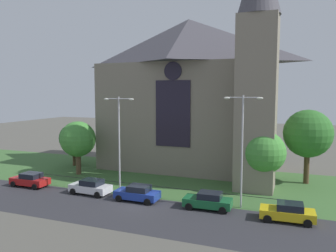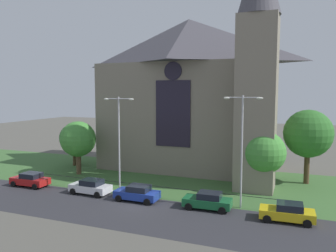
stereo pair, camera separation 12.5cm
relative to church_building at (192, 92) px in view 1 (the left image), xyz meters
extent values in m
plane|color=#56544C|center=(0.02, -6.29, -10.27)|extent=(160.00, 160.00, 0.00)
cube|color=#2D2D33|center=(0.02, -18.29, -10.27)|extent=(120.00, 8.00, 0.01)
cube|color=#3D6633|center=(0.02, -8.29, -10.27)|extent=(120.00, 20.00, 0.01)
cube|color=gray|center=(-0.77, 0.63, -3.27)|extent=(22.00, 12.00, 14.00)
pyramid|color=#47444C|center=(-0.77, 0.63, 6.73)|extent=(22.00, 12.00, 6.00)
cube|color=black|center=(-0.77, -5.42, -2.57)|extent=(4.40, 0.16, 8.00)
cylinder|color=black|center=(-0.77, -5.42, 2.53)|extent=(2.20, 0.15, 2.20)
cube|color=gray|center=(9.23, -7.37, -1.27)|extent=(4.00, 4.00, 18.00)
cylinder|color=black|center=(-0.77, -13.79, -9.17)|extent=(27.94, 0.05, 0.05)
cylinder|color=black|center=(-14.74, -13.79, -9.72)|extent=(0.07, 0.07, 1.10)
cylinder|color=black|center=(-7.76, -13.79, -9.72)|extent=(0.06, 0.07, 1.10)
cylinder|color=black|center=(-0.77, -13.79, -9.72)|extent=(0.06, 0.07, 1.10)
cylinder|color=black|center=(6.21, -13.79, -9.72)|extent=(0.06, 0.07, 1.10)
cylinder|color=black|center=(13.20, -13.79, -9.72)|extent=(0.07, 0.07, 1.10)
cylinder|color=#423021|center=(10.24, -8.18, -9.00)|extent=(0.57, 0.57, 2.54)
sphere|color=#428C38|center=(10.24, -8.18, -6.12)|extent=(4.32, 4.32, 4.32)
cylinder|color=#4C3823|center=(-15.88, -4.67, -9.06)|extent=(0.42, 0.42, 2.42)
sphere|color=#235B23|center=(-15.88, -4.67, -6.36)|extent=(3.97, 3.97, 3.97)
cylinder|color=#4C3823|center=(14.41, -2.99, -8.44)|extent=(0.59, 0.59, 3.67)
sphere|color=#2D6B28|center=(14.41, -2.99, -4.59)|extent=(5.35, 5.35, 5.35)
cylinder|color=brown|center=(-12.24, -8.65, -8.87)|extent=(0.61, 0.61, 2.80)
sphere|color=#428C38|center=(-12.24, -8.65, -5.81)|extent=(4.44, 4.44, 4.44)
cylinder|color=#B2B2B7|center=(-3.39, -13.89, -5.36)|extent=(0.16, 0.16, 9.82)
cylinder|color=#B2B2B7|center=(-4.09, -13.89, -0.65)|extent=(1.40, 0.10, 0.10)
cylinder|color=#B2B2B7|center=(-2.69, -13.89, -0.65)|extent=(1.40, 0.10, 0.10)
ellipsoid|color=white|center=(-4.79, -13.89, -0.70)|extent=(0.57, 0.26, 0.20)
ellipsoid|color=white|center=(-1.99, -13.89, -0.70)|extent=(0.57, 0.26, 0.20)
cylinder|color=#B2B2B7|center=(8.83, -13.89, -5.27)|extent=(0.16, 0.16, 10.00)
cylinder|color=#B2B2B7|center=(8.13, -13.89, -0.47)|extent=(1.40, 0.10, 0.10)
cylinder|color=#B2B2B7|center=(9.53, -13.89, -0.47)|extent=(1.40, 0.10, 0.10)
ellipsoid|color=white|center=(7.43, -13.89, -0.52)|extent=(0.57, 0.26, 0.20)
ellipsoid|color=white|center=(10.23, -13.89, -0.52)|extent=(0.57, 0.26, 0.20)
cube|color=#B21919|center=(-13.81, -15.25, -9.66)|extent=(4.21, 1.81, 0.70)
cube|color=black|center=(-13.61, -15.25, -9.04)|extent=(2.01, 1.61, 0.55)
cylinder|color=black|center=(-15.28, -16.15, -9.95)|extent=(0.64, 0.22, 0.64)
cylinder|color=black|center=(-15.28, -14.35, -9.95)|extent=(0.64, 0.22, 0.64)
cylinder|color=black|center=(-12.34, -16.15, -9.95)|extent=(0.64, 0.22, 0.64)
cylinder|color=black|center=(-12.34, -14.35, -9.95)|extent=(0.64, 0.22, 0.64)
cube|color=silver|center=(-6.04, -15.23, -9.66)|extent=(4.27, 1.97, 0.70)
cube|color=black|center=(-5.84, -15.23, -9.04)|extent=(2.06, 1.68, 0.55)
cylinder|color=black|center=(-7.54, -16.06, -9.95)|extent=(0.65, 0.25, 0.64)
cylinder|color=black|center=(-7.47, -14.27, -9.95)|extent=(0.65, 0.25, 0.64)
cylinder|color=black|center=(-4.61, -16.18, -9.95)|extent=(0.65, 0.25, 0.64)
cylinder|color=black|center=(-4.53, -14.39, -9.95)|extent=(0.65, 0.25, 0.64)
cube|color=#1E3899|center=(-0.67, -15.45, -9.66)|extent=(4.21, 1.82, 0.70)
cube|color=black|center=(-0.47, -15.45, -9.04)|extent=(2.01, 1.61, 0.55)
cylinder|color=black|center=(-2.13, -16.36, -9.95)|extent=(0.64, 0.22, 0.64)
cylinder|color=black|center=(-2.14, -14.56, -9.95)|extent=(0.64, 0.22, 0.64)
cylinder|color=black|center=(0.81, -16.34, -9.95)|extent=(0.64, 0.22, 0.64)
cylinder|color=black|center=(0.80, -14.54, -9.95)|extent=(0.64, 0.22, 0.64)
cube|color=#196033|center=(6.13, -15.21, -9.66)|extent=(4.26, 1.95, 0.70)
cube|color=black|center=(6.33, -15.20, -9.04)|extent=(2.06, 1.67, 0.55)
cylinder|color=black|center=(4.70, -16.16, -9.95)|extent=(0.65, 0.24, 0.64)
cylinder|color=black|center=(4.63, -14.36, -9.95)|extent=(0.65, 0.24, 0.64)
cylinder|color=black|center=(7.63, -16.05, -9.95)|extent=(0.65, 0.24, 0.64)
cylinder|color=black|center=(7.57, -14.26, -9.95)|extent=(0.65, 0.24, 0.64)
cube|color=gold|center=(12.77, -15.70, -9.66)|extent=(4.28, 2.01, 0.70)
cube|color=black|center=(12.97, -15.69, -9.04)|extent=(2.08, 1.70, 0.55)
cylinder|color=black|center=(11.34, -16.67, -9.95)|extent=(0.65, 0.25, 0.64)
cylinder|color=black|center=(11.25, -14.87, -9.95)|extent=(0.65, 0.25, 0.64)
cylinder|color=black|center=(14.28, -16.52, -9.95)|extent=(0.65, 0.25, 0.64)
cylinder|color=black|center=(14.19, -14.73, -9.95)|extent=(0.65, 0.25, 0.64)
camera|label=1|loc=(13.27, -43.33, -0.06)|focal=35.94mm
camera|label=2|loc=(13.39, -43.28, -0.06)|focal=35.94mm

